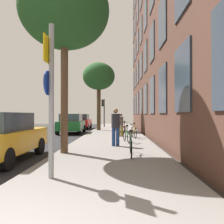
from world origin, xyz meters
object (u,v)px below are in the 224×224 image
Objects in this scene: tree_far at (99,77)px; sign_post at (50,91)px; bicycle_0 at (131,146)px; bicycle_3 at (125,129)px; bicycle_1 at (127,135)px; pedestrian_2 at (116,121)px; pedestrian_1 at (121,123)px; traffic_light at (103,108)px; bicycle_4 at (124,128)px; bicycle_2 at (134,132)px; pedestrian_0 at (116,124)px; tree_near at (65,11)px; car_1 at (72,123)px; car_0 at (0,136)px; car_2 at (81,121)px.

sign_post is at bearing -89.07° from tree_far.
bicycle_3 is at bearing 89.49° from bicycle_0.
bicycle_1 is 1.08× the size of pedestrian_2.
sign_post is 10.06m from pedestrian_1.
pedestrian_2 is at bearing -75.41° from traffic_light.
tree_far reaches higher than bicycle_4.
pedestrian_0 is at bearing -106.47° from bicycle_2.
tree_near is 4.05× the size of bicycle_4.
tree_near reaches higher than sign_post.
bicycle_1 is at bearing -57.17° from car_1.
car_0 is (-4.40, -4.43, 0.37)m from bicycle_1.
bicycle_4 is 7.34m from car_2.
bicycle_2 is at bearing 73.53° from pedestrian_0.
bicycle_0 is at bearing -87.85° from pedestrian_1.
pedestrian_0 is 1.14× the size of pedestrian_1.
traffic_light reaches higher than car_1.
bicycle_3 is (2.57, 8.81, -5.03)m from tree_near.
bicycle_4 is 8.48m from pedestrian_0.
tree_near is 12.65m from tree_far.
pedestrian_0 is (-0.64, -6.92, 0.64)m from bicycle_3.
bicycle_2 is at bearing -42.33° from car_1.
tree_near is at bearing 29.20° from car_0.
bicycle_2 is 1.12× the size of pedestrian_1.
pedestrian_0 reaches higher than car_1.
bicycle_1 is 3.15m from pedestrian_1.
sign_post is 15.61m from pedestrian_2.
pedestrian_0 is (-0.65, -8.43, 0.63)m from bicycle_4.
pedestrian_1 reaches higher than car_1.
car_0 reaches higher than bicycle_2.
sign_post is at bearing -44.02° from car_0.
tree_far is 1.55× the size of car_0.
car_0 and car_2 have the same top height.
car_0 is 11.07m from car_1.
pedestrian_1 is at bearing 61.23° from car_0.
bicycle_0 is 11.41m from car_1.
bicycle_0 is 1.08× the size of pedestrian_1.
pedestrian_1 reaches higher than bicycle_2.
tree_far reaches higher than bicycle_1.
bicycle_1 is at bearing -76.31° from tree_far.
bicycle_3 is 1.09× the size of pedestrian_1.
bicycle_1 is 5.44m from bicycle_3.
car_2 reaches higher than bicycle_3.
bicycle_1 is 0.41× the size of car_2.
pedestrian_1 is at bearing -95.25° from bicycle_4.
car_0 reaches higher than bicycle_4.
tree_far reaches higher than car_0.
pedestrian_1 reaches higher than bicycle_1.
tree_far reaches higher than pedestrian_2.
tree_far is 5.91m from car_2.
bicycle_0 is 0.40× the size of car_0.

